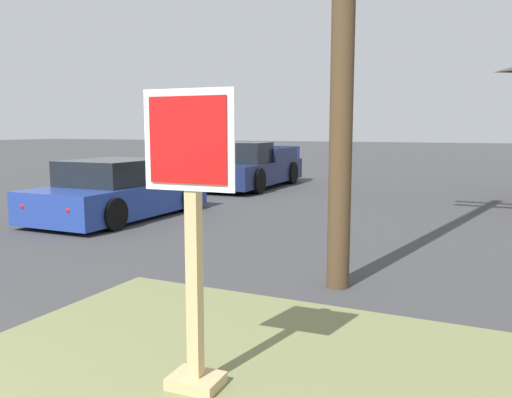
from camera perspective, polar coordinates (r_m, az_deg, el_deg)
stop_sign at (r=3.56m, az=-6.95°, el=-5.85°), size 0.67×0.30×2.06m
parked_sedan_blue at (r=11.50m, az=-14.82°, el=0.72°), size 2.01×4.24×1.25m
pickup_truck_navy at (r=16.91m, az=-0.80°, el=3.36°), size 2.23×5.15×1.48m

